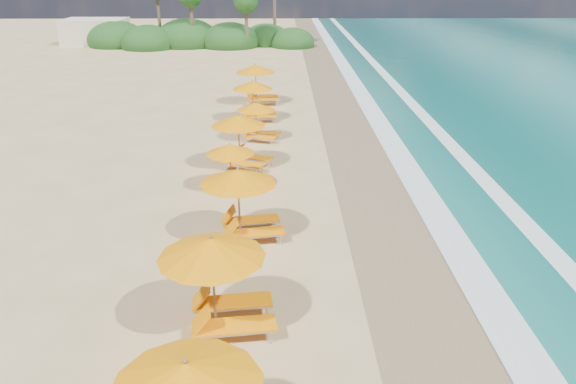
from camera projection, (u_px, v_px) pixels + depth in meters
name	position (u px, v px, depth m)	size (l,w,h in m)	color
ground	(288.00, 223.00, 19.29)	(160.00, 160.00, 0.00)	#D1B47B
wet_sand	(399.00, 222.00, 19.33)	(4.00, 160.00, 0.01)	#8E7755
surf_foam	(473.00, 221.00, 19.35)	(4.00, 160.00, 0.01)	white
station_3	(222.00, 277.00, 13.12)	(3.11, 2.94, 2.67)	olive
station_4	(245.00, 199.00, 17.71)	(3.05, 2.91, 2.55)	olive
station_5	(234.00, 164.00, 21.67)	(2.34, 2.21, 2.02)	olive
station_6	(243.00, 138.00, 24.01)	(3.28, 3.25, 2.50)	olive
station_7	(259.00, 119.00, 27.91)	(2.63, 2.57, 2.07)	olive
station_8	(256.00, 98.00, 31.43)	(2.74, 2.57, 2.44)	olive
station_9	(259.00, 81.00, 35.22)	(3.07, 2.89, 2.67)	olive
treeline	(196.00, 37.00, 60.70)	(25.80, 8.80, 9.74)	#163D14
beach_building	(96.00, 31.00, 62.71)	(7.00, 5.00, 2.80)	beige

